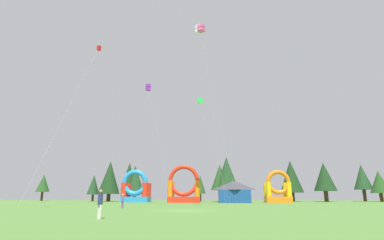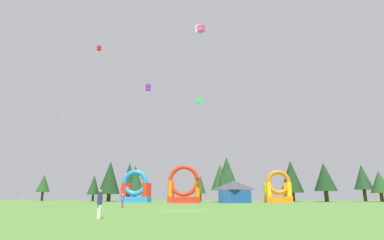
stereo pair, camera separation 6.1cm
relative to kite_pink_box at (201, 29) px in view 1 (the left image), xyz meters
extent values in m
plane|color=#548438|center=(-1.79, -5.40, -23.12)|extent=(120.00, 120.00, 0.00)
cube|color=#EA599E|center=(-0.01, -0.02, -0.15)|extent=(1.10, 1.10, 0.38)
cube|color=#EA599E|center=(-0.01, -0.02, 0.30)|extent=(1.10, 1.10, 0.38)
cylinder|color=silver|center=(1.51, 3.16, -11.52)|extent=(3.06, 6.37, 23.21)
cube|color=purple|center=(-10.06, 14.99, -2.93)|extent=(1.02, 1.02, 0.53)
cube|color=purple|center=(-10.06, 14.99, -2.29)|extent=(1.02, 1.02, 0.53)
cylinder|color=silver|center=(-7.98, 16.36, -12.87)|extent=(4.17, 2.76, 20.52)
cube|color=red|center=(-18.79, 12.36, 3.90)|extent=(0.70, 0.70, 0.38)
cube|color=red|center=(-18.79, 12.36, 4.35)|extent=(0.70, 0.70, 0.38)
cylinder|color=silver|center=(-20.77, 6.61, -9.50)|extent=(3.97, 11.53, 27.25)
cube|color=white|center=(-0.46, 5.23, 2.81)|extent=(1.15, 1.15, 0.53)
cube|color=white|center=(-0.46, 5.23, 3.44)|extent=(1.15, 1.15, 0.53)
cylinder|color=silver|center=(2.33, 8.47, -10.00)|extent=(5.60, 6.51, 26.25)
cone|color=green|center=(-0.77, 14.85, -5.59)|extent=(1.62, 1.68, 1.41)
cylinder|color=silver|center=(1.79, 15.93, -14.35)|extent=(5.14, 2.17, 17.54)
cylinder|color=silver|center=(-6.35, -16.41, -22.68)|extent=(0.18, 0.18, 0.89)
cylinder|color=silver|center=(-6.21, -16.52, -22.68)|extent=(0.18, 0.18, 0.89)
cylinder|color=navy|center=(-6.28, -16.47, -21.87)|extent=(0.44, 0.44, 0.71)
sphere|color=#9E704C|center=(-6.28, -16.47, -21.40)|extent=(0.24, 0.24, 0.24)
cylinder|color=#724C8C|center=(-9.25, -0.92, -22.72)|extent=(0.15, 0.15, 0.80)
cylinder|color=#724C8C|center=(-9.10, -0.98, -22.72)|extent=(0.15, 0.15, 0.80)
cylinder|color=#724C8C|center=(-9.17, -0.95, -22.01)|extent=(0.37, 0.37, 0.63)
sphere|color=beige|center=(-9.17, -0.95, -21.58)|extent=(0.22, 0.22, 0.22)
cube|color=#268CD8|center=(-14.58, 28.22, -22.56)|extent=(5.64, 4.45, 1.13)
cylinder|color=red|center=(-16.77, 26.62, -20.59)|extent=(1.25, 1.25, 2.81)
cylinder|color=red|center=(-12.38, 26.62, -20.59)|extent=(1.25, 1.25, 2.81)
cylinder|color=red|center=(-16.77, 29.83, -20.59)|extent=(1.25, 1.25, 2.81)
cylinder|color=red|center=(-12.38, 29.83, -20.59)|extent=(1.25, 1.25, 2.81)
torus|color=#268CD8|center=(-14.58, 26.62, -19.19)|extent=(5.39, 1.00, 5.39)
cube|color=orange|center=(14.42, 26.49, -22.54)|extent=(4.96, 3.63, 1.17)
cylinder|color=yellow|center=(12.45, 25.18, -20.58)|extent=(1.02, 1.02, 2.74)
cylinder|color=yellow|center=(16.39, 25.18, -20.58)|extent=(1.02, 1.02, 2.74)
cylinder|color=yellow|center=(12.45, 27.80, -20.58)|extent=(1.02, 1.02, 2.74)
cylinder|color=yellow|center=(16.39, 27.80, -20.58)|extent=(1.02, 1.02, 2.74)
torus|color=orange|center=(14.42, 25.18, -19.21)|extent=(4.76, 0.81, 4.76)
cube|color=red|center=(-4.18, 24.89, -22.56)|extent=(6.29, 3.60, 1.13)
cylinder|color=orange|center=(-6.82, 23.60, -20.45)|extent=(1.01, 1.01, 3.08)
cylinder|color=orange|center=(-1.54, 23.60, -20.45)|extent=(1.01, 1.01, 3.08)
cylinder|color=orange|center=(-6.82, 26.19, -20.45)|extent=(1.01, 1.01, 3.08)
cylinder|color=orange|center=(-1.54, 26.19, -20.45)|extent=(1.01, 1.01, 3.08)
torus|color=red|center=(-4.18, 23.60, -18.91)|extent=(6.09, 0.81, 6.09)
cube|color=#19478C|center=(5.60, 23.70, -21.89)|extent=(5.99, 3.27, 2.46)
pyramid|color=#3F3F47|center=(5.60, 23.70, -19.81)|extent=(5.99, 3.27, 1.71)
cylinder|color=#4C331E|center=(-41.75, 40.43, -22.01)|extent=(0.60, 0.60, 2.23)
cone|color=#234C1E|center=(-41.75, 40.43, -18.73)|extent=(3.31, 3.31, 4.33)
cylinder|color=#4C331E|center=(-27.25, 37.02, -22.34)|extent=(0.53, 0.53, 1.56)
cone|color=#1E4221|center=(-27.25, 37.02, -19.22)|extent=(2.93, 2.93, 4.68)
cylinder|color=#4C331E|center=(-22.88, 35.46, -22.27)|extent=(0.91, 0.91, 1.70)
cone|color=#193819|center=(-22.88, 35.46, -17.59)|extent=(5.04, 5.04, 7.67)
cylinder|color=#4C331E|center=(-19.32, 39.71, -21.78)|extent=(0.73, 0.73, 2.69)
cone|color=#193819|center=(-19.32, 39.71, -17.08)|extent=(4.03, 4.03, 6.69)
cylinder|color=#4C331E|center=(-17.90, 40.08, -22.21)|extent=(0.90, 0.90, 1.84)
cone|color=#1E4221|center=(-17.90, 40.08, -17.84)|extent=(4.98, 4.98, 6.89)
cylinder|color=#4C331E|center=(-1.39, 38.97, -22.23)|extent=(0.47, 0.47, 1.79)
cone|color=#234C1E|center=(-1.39, 38.97, -19.15)|extent=(2.60, 2.60, 4.37)
cylinder|color=#4C331E|center=(3.38, 36.88, -21.84)|extent=(0.78, 0.78, 2.57)
cone|color=#234C1E|center=(3.38, 36.88, -17.53)|extent=(4.34, 4.34, 6.06)
cylinder|color=#4C331E|center=(4.97, 36.21, -21.84)|extent=(0.98, 0.98, 2.56)
cone|color=#1E4221|center=(4.97, 36.21, -16.69)|extent=(5.43, 5.43, 7.75)
cylinder|color=#4C331E|center=(20.24, 37.55, -22.11)|extent=(0.96, 0.96, 2.02)
cone|color=#193819|center=(20.24, 37.55, -17.36)|extent=(5.31, 5.31, 7.49)
cylinder|color=#4C331E|center=(27.01, 34.97, -21.95)|extent=(0.90, 0.90, 2.34)
cone|color=#193819|center=(27.01, 34.97, -17.61)|extent=(4.98, 4.98, 6.35)
cylinder|color=#4C331E|center=(27.31, 36.40, -21.94)|extent=(0.50, 0.50, 2.37)
cone|color=#1E4221|center=(27.31, 36.40, -18.69)|extent=(2.77, 2.77, 4.12)
cylinder|color=#4C331E|center=(36.98, 38.21, -21.77)|extent=(0.74, 0.74, 2.71)
cone|color=#1E4221|center=(36.98, 38.21, -17.50)|extent=(4.12, 4.12, 5.83)
cylinder|color=#4C331E|center=(39.17, 35.30, -22.18)|extent=(0.74, 0.74, 1.89)
cone|color=#234C1E|center=(39.17, 35.30, -18.77)|extent=(4.14, 4.14, 4.93)
camera|label=1|loc=(0.78, -36.29, -21.61)|focal=28.20mm
camera|label=2|loc=(0.84, -36.28, -21.61)|focal=28.20mm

